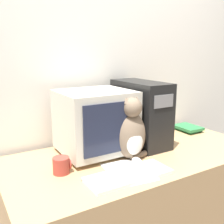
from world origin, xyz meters
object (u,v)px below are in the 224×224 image
at_px(mug, 62,165).
at_px(keyboard, 129,175).
at_px(crt_monitor, 95,122).
at_px(book_stack, 188,128).
at_px(computer_tower, 140,113).
at_px(cat, 131,133).
at_px(pen, 95,178).

bearing_deg(mug, keyboard, -38.02).
height_order(crt_monitor, book_stack, crt_monitor).
distance_m(computer_tower, mug, 0.68).
xyz_separation_m(crt_monitor, book_stack, (0.87, 0.04, -0.19)).
height_order(keyboard, cat, cat).
bearing_deg(computer_tower, keyboard, -132.80).
height_order(cat, pen, cat).
bearing_deg(cat, computer_tower, 50.86).
xyz_separation_m(book_stack, mug, (-1.16, -0.20, 0.02)).
bearing_deg(pen, book_stack, 18.88).
bearing_deg(crt_monitor, pen, -118.24).
distance_m(crt_monitor, pen, 0.41).
bearing_deg(keyboard, cat, 53.53).
relative_size(keyboard, mug, 4.85).
distance_m(book_stack, mug, 1.18).
height_order(crt_monitor, pen, crt_monitor).
relative_size(crt_monitor, book_stack, 2.04).
height_order(keyboard, mug, mug).
height_order(computer_tower, cat, computer_tower).
relative_size(cat, mug, 4.03).
bearing_deg(mug, pen, -51.35).
height_order(crt_monitor, keyboard, crt_monitor).
distance_m(computer_tower, pen, 0.65).
distance_m(keyboard, cat, 0.29).
relative_size(crt_monitor, mug, 4.58).
bearing_deg(pen, mug, 128.65).
bearing_deg(computer_tower, pen, -148.55).
height_order(book_stack, mug, mug).
height_order(computer_tower, book_stack, computer_tower).
xyz_separation_m(crt_monitor, cat, (0.14, -0.18, -0.05)).
bearing_deg(book_stack, mug, -169.97).
relative_size(computer_tower, keyboard, 1.02).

